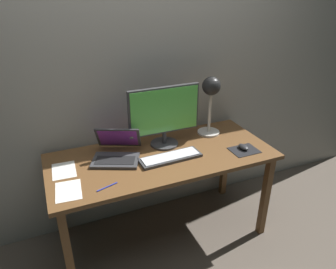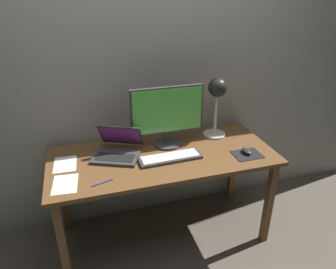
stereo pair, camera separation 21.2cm
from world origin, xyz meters
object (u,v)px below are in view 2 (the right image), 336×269
(mouse, at_px, (247,151))
(pen, at_px, (102,183))
(keyboard_main, at_px, (170,158))
(laptop, at_px, (118,147))
(monitor, at_px, (167,114))
(desk_lamp, at_px, (217,95))

(mouse, bearing_deg, pen, -175.81)
(keyboard_main, height_order, pen, keyboard_main)
(laptop, xyz_separation_m, pen, (-0.15, -0.34, -0.05))
(monitor, xyz_separation_m, laptop, (-0.38, -0.04, -0.19))
(keyboard_main, relative_size, pen, 3.18)
(monitor, height_order, laptop, monitor)
(laptop, distance_m, mouse, 0.92)
(laptop, height_order, desk_lamp, desk_lamp)
(monitor, bearing_deg, keyboard_main, -101.53)
(monitor, relative_size, keyboard_main, 1.21)
(mouse, bearing_deg, monitor, 149.38)
(desk_lamp, relative_size, mouse, 4.89)
(keyboard_main, relative_size, desk_lamp, 0.95)
(pen, bearing_deg, laptop, 65.67)
(keyboard_main, height_order, laptop, laptop)
(mouse, bearing_deg, keyboard_main, 171.31)
(laptop, bearing_deg, keyboard_main, -28.29)
(laptop, xyz_separation_m, mouse, (0.88, -0.26, -0.04))
(monitor, distance_m, desk_lamp, 0.42)
(monitor, xyz_separation_m, mouse, (0.50, -0.30, -0.23))
(laptop, bearing_deg, mouse, -16.59)
(monitor, xyz_separation_m, pen, (-0.53, -0.37, -0.25))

